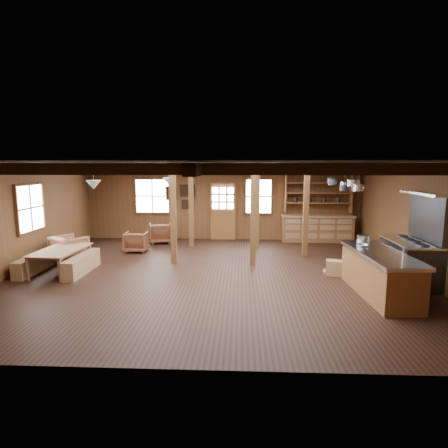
{
  "coord_description": "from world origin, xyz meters",
  "views": [
    {
      "loc": [
        0.67,
        -9.16,
        2.75
      ],
      "look_at": [
        0.21,
        0.8,
        1.16
      ],
      "focal_mm": 30.0,
      "sensor_mm": 36.0,
      "label": 1
    }
  ],
  "objects_px": {
    "armchair_a": "(136,242)",
    "commercial_range": "(412,255)",
    "armchair_b": "(160,233)",
    "armchair_c": "(69,249)",
    "kitchen_island": "(380,273)",
    "dining_table": "(62,261)"
  },
  "relations": [
    {
      "from": "armchair_b",
      "to": "armchair_c",
      "type": "relative_size",
      "value": 0.92
    },
    {
      "from": "armchair_a",
      "to": "armchair_b",
      "type": "relative_size",
      "value": 0.92
    },
    {
      "from": "armchair_c",
      "to": "kitchen_island",
      "type": "bearing_deg",
      "value": -163.93
    },
    {
      "from": "dining_table",
      "to": "armchair_a",
      "type": "relative_size",
      "value": 2.46
    },
    {
      "from": "commercial_range",
      "to": "armchair_a",
      "type": "xyz_separation_m",
      "value": [
        -7.3,
        2.87,
        -0.35
      ]
    },
    {
      "from": "kitchen_island",
      "to": "armchair_b",
      "type": "xyz_separation_m",
      "value": [
        -5.78,
        5.14,
        -0.13
      ]
    },
    {
      "from": "armchair_a",
      "to": "armchair_c",
      "type": "distance_m",
      "value": 2.04
    },
    {
      "from": "armchair_a",
      "to": "commercial_range",
      "type": "bearing_deg",
      "value": 155.61
    },
    {
      "from": "kitchen_island",
      "to": "armchair_c",
      "type": "relative_size",
      "value": 3.05
    },
    {
      "from": "dining_table",
      "to": "armchair_b",
      "type": "height_order",
      "value": "armchair_b"
    },
    {
      "from": "kitchen_island",
      "to": "commercial_range",
      "type": "relative_size",
      "value": 1.2
    },
    {
      "from": "commercial_range",
      "to": "armchair_c",
      "type": "distance_m",
      "value": 8.98
    },
    {
      "from": "dining_table",
      "to": "armchair_c",
      "type": "height_order",
      "value": "armchair_c"
    },
    {
      "from": "armchair_b",
      "to": "commercial_range",
      "type": "bearing_deg",
      "value": 133.63
    },
    {
      "from": "kitchen_island",
      "to": "armchair_b",
      "type": "distance_m",
      "value": 7.74
    },
    {
      "from": "commercial_range",
      "to": "armchair_b",
      "type": "distance_m",
      "value": 8.06
    },
    {
      "from": "dining_table",
      "to": "commercial_range",
      "type": "bearing_deg",
      "value": -90.17
    },
    {
      "from": "armchair_a",
      "to": "armchair_b",
      "type": "height_order",
      "value": "armchair_b"
    },
    {
      "from": "commercial_range",
      "to": "dining_table",
      "type": "distance_m",
      "value": 8.57
    },
    {
      "from": "commercial_range",
      "to": "armchair_a",
      "type": "bearing_deg",
      "value": 158.56
    },
    {
      "from": "commercial_range",
      "to": "dining_table",
      "type": "xyz_separation_m",
      "value": [
        -8.54,
        0.48,
        -0.37
      ]
    },
    {
      "from": "kitchen_island",
      "to": "armchair_c",
      "type": "height_order",
      "value": "kitchen_island"
    }
  ]
}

